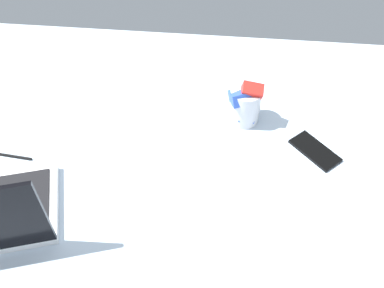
# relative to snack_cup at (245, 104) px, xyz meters

# --- Properties ---
(bed_mattress) EXTENTS (1.80, 1.40, 0.18)m
(bed_mattress) POSITION_rel_snack_cup_xyz_m (0.14, 0.26, -0.15)
(bed_mattress) COLOR silver
(bed_mattress) RESTS_ON ground
(snack_cup) EXTENTS (0.10, 0.10, 0.15)m
(snack_cup) POSITION_rel_snack_cup_xyz_m (0.00, 0.00, 0.00)
(snack_cup) COLOR silver
(snack_cup) RESTS_ON bed_mattress
(cell_phone) EXTENTS (0.14, 0.15, 0.01)m
(cell_phone) POSITION_rel_snack_cup_xyz_m (-0.20, 0.11, -0.06)
(cell_phone) COLOR black
(cell_phone) RESTS_ON bed_mattress
(charger_cable) EXTENTS (0.17, 0.02, 0.01)m
(charger_cable) POSITION_rel_snack_cup_xyz_m (0.66, 0.21, -0.06)
(charger_cable) COLOR black
(charger_cable) RESTS_ON bed_mattress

